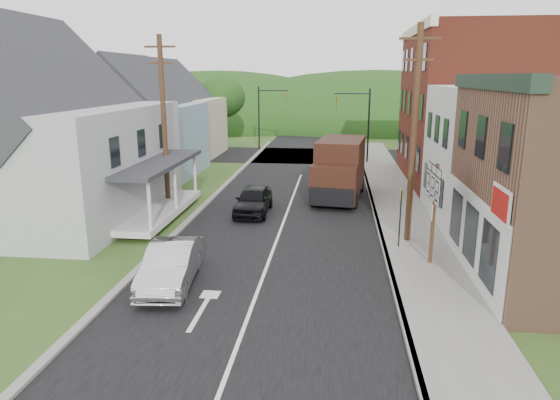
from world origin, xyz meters
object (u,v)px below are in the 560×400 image
(silver_sedan, at_px, (171,265))
(warning_sign, at_px, (400,209))
(dark_sedan, at_px, (253,200))
(route_sign_cluster, at_px, (433,199))
(delivery_van, at_px, (339,169))

(silver_sedan, xyz_separation_m, warning_sign, (8.12, 4.53, 1.03))
(dark_sedan, height_order, route_sign_cluster, route_sign_cluster)
(delivery_van, height_order, warning_sign, delivery_van)
(delivery_van, bearing_deg, dark_sedan, -131.76)
(dark_sedan, xyz_separation_m, route_sign_cluster, (7.77, -6.52, 1.89))
(warning_sign, bearing_deg, delivery_van, 114.02)
(silver_sedan, relative_size, delivery_van, 0.69)
(delivery_van, height_order, route_sign_cluster, route_sign_cluster)
(silver_sedan, height_order, delivery_van, delivery_van)
(dark_sedan, bearing_deg, delivery_van, 40.94)
(delivery_van, xyz_separation_m, warning_sign, (2.43, -8.62, 0.02))
(delivery_van, bearing_deg, route_sign_cluster, -64.76)
(silver_sedan, xyz_separation_m, route_sign_cluster, (9.06, 2.79, 1.87))
(dark_sedan, bearing_deg, warning_sign, -35.11)
(route_sign_cluster, relative_size, warning_sign, 1.50)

